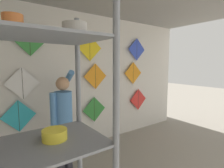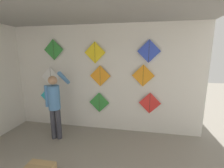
{
  "view_description": "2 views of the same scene",
  "coord_description": "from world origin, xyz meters",
  "px_view_note": "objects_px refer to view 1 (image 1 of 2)",
  "views": [
    {
      "loc": [
        -1.78,
        0.66,
        1.77
      ],
      "look_at": [
        0.39,
        3.68,
        1.34
      ],
      "focal_mm": 28.0,
      "sensor_mm": 36.0,
      "label": 1
    },
    {
      "loc": [
        1.12,
        0.17,
        2.05
      ],
      "look_at": [
        0.48,
        3.68,
        1.34
      ],
      "focal_mm": 24.0,
      "sensor_mm": 36.0,
      "label": 2
    }
  ],
  "objects_px": {
    "kite_6": "(30,40)",
    "kite_8": "(137,49)",
    "kite_1": "(94,109)",
    "kite_4": "(95,76)",
    "kite_7": "(90,48)",
    "kite_3": "(22,83)",
    "shopkeeper": "(63,116)",
    "kite_0": "(19,118)",
    "kite_5": "(133,73)",
    "kite_2": "(138,99)"
  },
  "relations": [
    {
      "from": "kite_6",
      "to": "kite_8",
      "type": "bearing_deg",
      "value": 0.0
    },
    {
      "from": "kite_0",
      "to": "kite_2",
      "type": "relative_size",
      "value": 1.38
    },
    {
      "from": "kite_2",
      "to": "kite_6",
      "type": "relative_size",
      "value": 1.0
    },
    {
      "from": "kite_3",
      "to": "kite_8",
      "type": "xyz_separation_m",
      "value": [
        2.63,
        0.0,
        0.69
      ]
    },
    {
      "from": "kite_2",
      "to": "kite_8",
      "type": "relative_size",
      "value": 1.0
    },
    {
      "from": "kite_6",
      "to": "kite_8",
      "type": "relative_size",
      "value": 1.0
    },
    {
      "from": "kite_7",
      "to": "kite_8",
      "type": "xyz_separation_m",
      "value": [
        1.34,
        0.0,
        0.03
      ]
    },
    {
      "from": "kite_4",
      "to": "kite_8",
      "type": "distance_m",
      "value": 1.36
    },
    {
      "from": "kite_4",
      "to": "kite_7",
      "type": "height_order",
      "value": "kite_7"
    },
    {
      "from": "kite_1",
      "to": "kite_4",
      "type": "distance_m",
      "value": 0.73
    },
    {
      "from": "kite_0",
      "to": "kite_3",
      "type": "relative_size",
      "value": 1.38
    },
    {
      "from": "kite_0",
      "to": "kite_5",
      "type": "bearing_deg",
      "value": 0.02
    },
    {
      "from": "shopkeeper",
      "to": "kite_7",
      "type": "height_order",
      "value": "kite_7"
    },
    {
      "from": "kite_5",
      "to": "kite_2",
      "type": "bearing_deg",
      "value": 0.0
    },
    {
      "from": "kite_6",
      "to": "kite_0",
      "type": "bearing_deg",
      "value": -179.76
    },
    {
      "from": "kite_7",
      "to": "kite_8",
      "type": "bearing_deg",
      "value": 0.0
    },
    {
      "from": "kite_1",
      "to": "kite_8",
      "type": "distance_m",
      "value": 1.84
    },
    {
      "from": "kite_3",
      "to": "kite_4",
      "type": "xyz_separation_m",
      "value": [
        1.42,
        0.0,
        0.06
      ]
    },
    {
      "from": "kite_3",
      "to": "kite_8",
      "type": "bearing_deg",
      "value": 0.0
    },
    {
      "from": "kite_4",
      "to": "kite_5",
      "type": "relative_size",
      "value": 1.0
    },
    {
      "from": "kite_0",
      "to": "kite_3",
      "type": "xyz_separation_m",
      "value": [
        0.09,
        0.0,
        0.59
      ]
    },
    {
      "from": "kite_0",
      "to": "kite_8",
      "type": "height_order",
      "value": "kite_8"
    },
    {
      "from": "shopkeeper",
      "to": "kite_0",
      "type": "xyz_separation_m",
      "value": [
        -0.55,
        0.63,
        -0.1
      ]
    },
    {
      "from": "kite_2",
      "to": "kite_5",
      "type": "distance_m",
      "value": 0.73
    },
    {
      "from": "kite_7",
      "to": "kite_3",
      "type": "bearing_deg",
      "value": 180.0
    },
    {
      "from": "kite_3",
      "to": "kite_8",
      "type": "height_order",
      "value": "kite_8"
    },
    {
      "from": "kite_0",
      "to": "kite_1",
      "type": "bearing_deg",
      "value": 0.04
    },
    {
      "from": "kite_5",
      "to": "kite_8",
      "type": "distance_m",
      "value": 0.6
    },
    {
      "from": "kite_6",
      "to": "kite_3",
      "type": "bearing_deg",
      "value": 180.0
    },
    {
      "from": "kite_3",
      "to": "kite_5",
      "type": "distance_m",
      "value": 2.52
    },
    {
      "from": "kite_0",
      "to": "kite_2",
      "type": "xyz_separation_m",
      "value": [
        2.8,
        0.0,
        -0.01
      ]
    },
    {
      "from": "kite_1",
      "to": "kite_5",
      "type": "height_order",
      "value": "kite_5"
    },
    {
      "from": "kite_6",
      "to": "kite_8",
      "type": "xyz_separation_m",
      "value": [
        2.48,
        0.0,
        -0.05
      ]
    },
    {
      "from": "kite_6",
      "to": "kite_7",
      "type": "height_order",
      "value": "kite_6"
    },
    {
      "from": "kite_1",
      "to": "kite_6",
      "type": "height_order",
      "value": "kite_6"
    },
    {
      "from": "kite_0",
      "to": "kite_2",
      "type": "bearing_deg",
      "value": 0.02
    },
    {
      "from": "kite_4",
      "to": "kite_7",
      "type": "bearing_deg",
      "value": 180.0
    },
    {
      "from": "kite_5",
      "to": "kite_0",
      "type": "bearing_deg",
      "value": -179.98
    },
    {
      "from": "kite_3",
      "to": "kite_6",
      "type": "relative_size",
      "value": 1.0
    },
    {
      "from": "kite_5",
      "to": "kite_6",
      "type": "bearing_deg",
      "value": 180.0
    },
    {
      "from": "kite_6",
      "to": "kite_2",
      "type": "bearing_deg",
      "value": 0.0
    },
    {
      "from": "shopkeeper",
      "to": "kite_3",
      "type": "relative_size",
      "value": 3.02
    },
    {
      "from": "kite_3",
      "to": "kite_5",
      "type": "relative_size",
      "value": 1.0
    },
    {
      "from": "shopkeeper",
      "to": "kite_6",
      "type": "distance_m",
      "value": 1.42
    },
    {
      "from": "kite_0",
      "to": "kite_5",
      "type": "height_order",
      "value": "kite_5"
    },
    {
      "from": "kite_2",
      "to": "kite_4",
      "type": "distance_m",
      "value": 1.45
    },
    {
      "from": "kite_4",
      "to": "kite_5",
      "type": "xyz_separation_m",
      "value": [
        1.1,
        0.0,
        0.04
      ]
    },
    {
      "from": "kite_4",
      "to": "kite_8",
      "type": "height_order",
      "value": "kite_8"
    },
    {
      "from": "kite_4",
      "to": "kite_6",
      "type": "relative_size",
      "value": 1.0
    },
    {
      "from": "shopkeeper",
      "to": "kite_3",
      "type": "distance_m",
      "value": 0.93
    }
  ]
}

